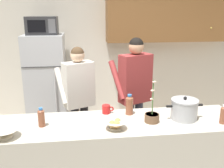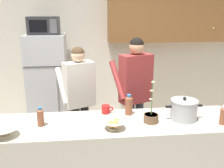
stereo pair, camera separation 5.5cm
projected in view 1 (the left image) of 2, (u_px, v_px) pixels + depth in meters
The scene contains 14 objects.
back_wall_unit at pixel (116, 44), 4.65m from camera, with size 6.00×0.48×2.60m.
kitchen_island at pixel (118, 161), 2.75m from camera, with size 2.59×0.68×0.92m, color #BCB7A8.
refrigerator at pixel (47, 84), 4.29m from camera, with size 0.64×0.68×1.66m.
microwave at pixel (42, 26), 4.00m from camera, with size 0.48×0.37×0.28m.
person_near_pot at pixel (79, 91), 3.44m from camera, with size 0.58×0.54×1.58m.
person_by_sink at pixel (135, 85), 3.43m from camera, with size 0.62×0.56×1.70m.
cooking_pot at pixel (184, 109), 2.66m from camera, with size 0.39×0.28×0.25m.
coffee_mug at pixel (106, 109), 2.83m from camera, with size 0.13×0.09×0.10m.
bread_bowl at pixel (115, 124), 2.44m from camera, with size 0.21×0.21×0.10m.
empty_bowl at pixel (4, 133), 2.28m from camera, with size 0.25×0.25×0.08m.
bottle_near_edge at pixel (129, 105), 2.78m from camera, with size 0.08×0.08×0.23m.
bottle_mid_counter at pixel (223, 114), 2.56m from camera, with size 0.06×0.06×0.20m.
bottle_far_corner at pixel (41, 117), 2.49m from camera, with size 0.07×0.07×0.20m.
potted_orchid at pixel (152, 116), 2.60m from camera, with size 0.15×0.15×0.45m.
Camera 1 is at (-0.37, -2.38, 2.02)m, focal length 40.68 mm.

